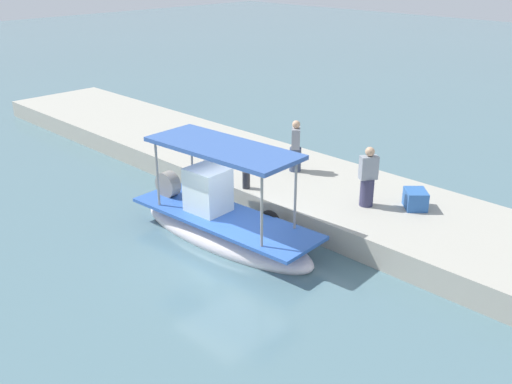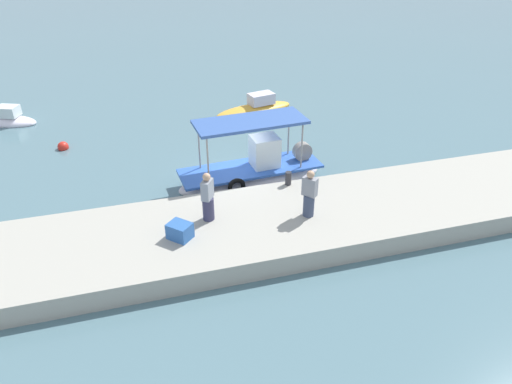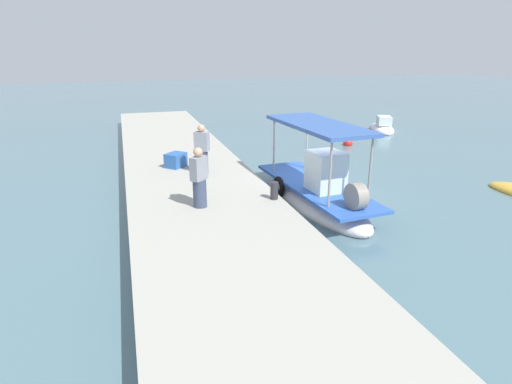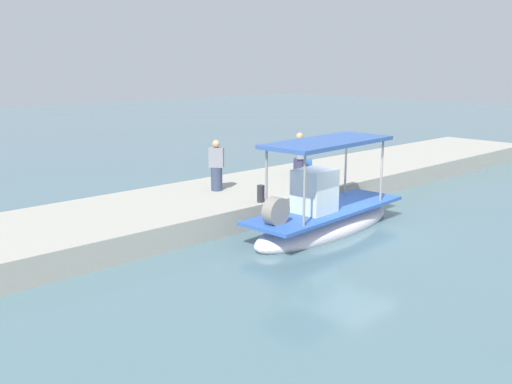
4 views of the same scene
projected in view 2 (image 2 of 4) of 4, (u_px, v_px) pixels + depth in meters
name	position (u px, v px, depth m)	size (l,w,h in m)	color
ground_plane	(234.00, 180.00, 20.78)	(120.00, 120.00, 0.00)	slate
dock_quay	(263.00, 227.00, 17.04)	(36.00, 4.59, 0.74)	#A9A699
main_fishing_boat	(253.00, 172.00, 20.39)	(6.31, 2.23, 3.16)	white
fisherman_near_bollard	(309.00, 196.00, 16.63)	(0.55, 0.56, 1.76)	#38435E
fisherman_by_crate	(208.00, 199.00, 16.41)	(0.55, 0.58, 1.80)	#363654
mooring_bollard	(288.00, 178.00, 18.79)	(0.24, 0.24, 0.54)	#2D2D33
cargo_crate	(180.00, 231.00, 15.72)	(0.74, 0.59, 0.54)	#2E5FAA
marker_buoy	(63.00, 147.00, 23.42)	(0.52, 0.52, 0.52)	red
moored_boat_near	(255.00, 108.00, 27.83)	(4.92, 2.44, 1.22)	gold
moored_boat_mid	(5.00, 120.00, 26.22)	(3.86, 2.67, 1.22)	white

